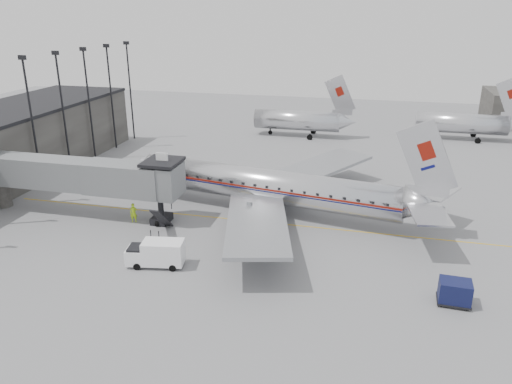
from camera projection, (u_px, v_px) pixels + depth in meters
ground at (242, 248)px, 44.45m from camera, size 160.00×160.00×0.00m
apron_line at (287, 225)px, 49.25m from camera, size 60.00×0.15×0.01m
jet_bridge at (91, 177)px, 50.03m from camera, size 21.00×6.20×7.10m
floodlight_masts at (48, 112)px, 59.47m from camera, size 0.90×42.25×15.25m
distant_aircraft_near at (298, 120)px, 82.14m from camera, size 16.39×3.20×10.26m
distant_aircraft_mid at (462, 123)px, 80.01m from camera, size 16.39×3.20×10.26m
airliner at (271, 186)px, 51.39m from camera, size 35.23×32.38×11.22m
service_van at (156, 253)px, 41.06m from camera, size 4.94×2.56×2.22m
baggage_cart_navy at (455, 292)px, 35.82m from camera, size 2.39×1.86×1.82m
ramp_worker at (134, 213)px, 49.50m from camera, size 0.81×0.63×1.97m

